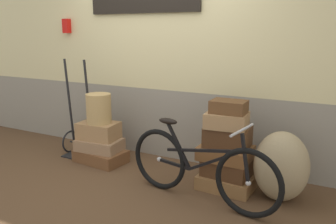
{
  "coord_description": "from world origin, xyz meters",
  "views": [
    {
      "loc": [
        2.13,
        -3.17,
        1.67
      ],
      "look_at": [
        0.4,
        0.13,
        0.8
      ],
      "focal_mm": 37.01,
      "sensor_mm": 36.0,
      "label": 1
    }
  ],
  "objects_px": {
    "suitcase_0": "(101,156)",
    "suitcase_3": "(226,182)",
    "suitcase_2": "(99,131)",
    "bicycle": "(199,168)",
    "suitcase_1": "(100,145)",
    "suitcase_5": "(226,153)",
    "wicker_basket": "(99,109)",
    "luggage_trolley": "(80,134)",
    "suitcase_4": "(228,167)",
    "suitcase_8": "(229,107)",
    "suitcase_7": "(227,120)",
    "suitcase_6": "(228,136)",
    "burlap_sack": "(281,166)"
  },
  "relations": [
    {
      "from": "suitcase_4",
      "to": "suitcase_5",
      "type": "xyz_separation_m",
      "value": [
        -0.03,
        -0.01,
        0.16
      ]
    },
    {
      "from": "bicycle",
      "to": "suitcase_4",
      "type": "bearing_deg",
      "value": 70.89
    },
    {
      "from": "suitcase_1",
      "to": "burlap_sack",
      "type": "height_order",
      "value": "burlap_sack"
    },
    {
      "from": "suitcase_1",
      "to": "bicycle",
      "type": "xyz_separation_m",
      "value": [
        1.57,
        -0.4,
        0.12
      ]
    },
    {
      "from": "suitcase_5",
      "to": "suitcase_6",
      "type": "xyz_separation_m",
      "value": [
        0.01,
        0.02,
        0.18
      ]
    },
    {
      "from": "suitcase_2",
      "to": "bicycle",
      "type": "xyz_separation_m",
      "value": [
        1.59,
        -0.43,
        -0.06
      ]
    },
    {
      "from": "suitcase_0",
      "to": "suitcase_5",
      "type": "distance_m",
      "value": 1.7
    },
    {
      "from": "wicker_basket",
      "to": "luggage_trolley",
      "type": "height_order",
      "value": "luggage_trolley"
    },
    {
      "from": "suitcase_4",
      "to": "suitcase_7",
      "type": "relative_size",
      "value": 1.15
    },
    {
      "from": "suitcase_6",
      "to": "wicker_basket",
      "type": "distance_m",
      "value": 1.71
    },
    {
      "from": "suitcase_0",
      "to": "luggage_trolley",
      "type": "distance_m",
      "value": 0.47
    },
    {
      "from": "burlap_sack",
      "to": "suitcase_6",
      "type": "bearing_deg",
      "value": 176.13
    },
    {
      "from": "suitcase_2",
      "to": "suitcase_6",
      "type": "bearing_deg",
      "value": -4.0
    },
    {
      "from": "suitcase_0",
      "to": "suitcase_3",
      "type": "height_order",
      "value": "suitcase_0"
    },
    {
      "from": "suitcase_0",
      "to": "wicker_basket",
      "type": "relative_size",
      "value": 1.71
    },
    {
      "from": "suitcase_8",
      "to": "suitcase_3",
      "type": "bearing_deg",
      "value": -47.85
    },
    {
      "from": "suitcase_0",
      "to": "suitcase_7",
      "type": "xyz_separation_m",
      "value": [
        1.68,
        0.02,
        0.68
      ]
    },
    {
      "from": "suitcase_1",
      "to": "suitcase_7",
      "type": "bearing_deg",
      "value": -4.25
    },
    {
      "from": "suitcase_8",
      "to": "bicycle",
      "type": "height_order",
      "value": "suitcase_8"
    },
    {
      "from": "suitcase_3",
      "to": "suitcase_8",
      "type": "distance_m",
      "value": 0.83
    },
    {
      "from": "suitcase_7",
      "to": "burlap_sack",
      "type": "distance_m",
      "value": 0.71
    },
    {
      "from": "suitcase_0",
      "to": "suitcase_7",
      "type": "height_order",
      "value": "suitcase_7"
    },
    {
      "from": "suitcase_2",
      "to": "luggage_trolley",
      "type": "distance_m",
      "value": 0.39
    },
    {
      "from": "wicker_basket",
      "to": "bicycle",
      "type": "xyz_separation_m",
      "value": [
        1.57,
        -0.42,
        -0.36
      ]
    },
    {
      "from": "suitcase_4",
      "to": "suitcase_5",
      "type": "bearing_deg",
      "value": -159.72
    },
    {
      "from": "suitcase_0",
      "to": "suitcase_1",
      "type": "xyz_separation_m",
      "value": [
        -0.02,
        0.01,
        0.15
      ]
    },
    {
      "from": "suitcase_6",
      "to": "luggage_trolley",
      "type": "bearing_deg",
      "value": 176.34
    },
    {
      "from": "suitcase_4",
      "to": "suitcase_8",
      "type": "height_order",
      "value": "suitcase_8"
    },
    {
      "from": "suitcase_3",
      "to": "suitcase_4",
      "type": "relative_size",
      "value": 1.18
    },
    {
      "from": "suitcase_1",
      "to": "suitcase_2",
      "type": "distance_m",
      "value": 0.18
    },
    {
      "from": "suitcase_3",
      "to": "burlap_sack",
      "type": "distance_m",
      "value": 0.62
    },
    {
      "from": "suitcase_4",
      "to": "suitcase_7",
      "type": "height_order",
      "value": "suitcase_7"
    },
    {
      "from": "suitcase_0",
      "to": "suitcase_4",
      "type": "height_order",
      "value": "suitcase_4"
    },
    {
      "from": "suitcase_2",
      "to": "suitcase_3",
      "type": "relative_size",
      "value": 0.87
    },
    {
      "from": "suitcase_1",
      "to": "suitcase_4",
      "type": "relative_size",
      "value": 1.15
    },
    {
      "from": "suitcase_7",
      "to": "bicycle",
      "type": "distance_m",
      "value": 0.6
    },
    {
      "from": "suitcase_1",
      "to": "suitcase_5",
      "type": "height_order",
      "value": "suitcase_5"
    },
    {
      "from": "suitcase_1",
      "to": "bicycle",
      "type": "distance_m",
      "value": 1.62
    },
    {
      "from": "suitcase_0",
      "to": "suitcase_3",
      "type": "relative_size",
      "value": 1.13
    },
    {
      "from": "suitcase_2",
      "to": "bicycle",
      "type": "distance_m",
      "value": 1.65
    },
    {
      "from": "suitcase_7",
      "to": "suitcase_8",
      "type": "distance_m",
      "value": 0.14
    },
    {
      "from": "suitcase_0",
      "to": "bicycle",
      "type": "xyz_separation_m",
      "value": [
        1.55,
        -0.4,
        0.27
      ]
    },
    {
      "from": "suitcase_0",
      "to": "bicycle",
      "type": "height_order",
      "value": "bicycle"
    },
    {
      "from": "suitcase_4",
      "to": "wicker_basket",
      "type": "bearing_deg",
      "value": -175.33
    },
    {
      "from": "suitcase_4",
      "to": "burlap_sack",
      "type": "distance_m",
      "value": 0.57
    },
    {
      "from": "luggage_trolley",
      "to": "bicycle",
      "type": "relative_size",
      "value": 0.79
    },
    {
      "from": "suitcase_8",
      "to": "suitcase_1",
      "type": "bearing_deg",
      "value": 179.48
    },
    {
      "from": "suitcase_5",
      "to": "wicker_basket",
      "type": "xyz_separation_m",
      "value": [
        -1.69,
        -0.0,
        0.31
      ]
    },
    {
      "from": "suitcase_2",
      "to": "suitcase_8",
      "type": "xyz_separation_m",
      "value": [
        1.74,
        -0.02,
        0.5
      ]
    },
    {
      "from": "suitcase_6",
      "to": "suitcase_8",
      "type": "relative_size",
      "value": 1.29
    }
  ]
}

